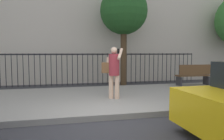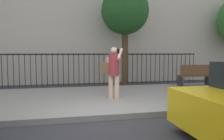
# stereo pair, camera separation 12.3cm
# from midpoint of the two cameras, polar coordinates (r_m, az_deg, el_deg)

# --- Properties ---
(ground_plane) EXTENTS (60.00, 60.00, 0.00)m
(ground_plane) POSITION_cam_midpoint_polar(r_m,az_deg,el_deg) (5.33, -1.04, -13.27)
(ground_plane) COLOR #333338
(sidewalk) EXTENTS (28.00, 4.40, 0.15)m
(sidewalk) POSITION_cam_midpoint_polar(r_m,az_deg,el_deg) (7.40, -4.57, -7.56)
(sidewalk) COLOR gray
(sidewalk) RESTS_ON ground
(iron_fence) EXTENTS (12.03, 0.04, 1.60)m
(iron_fence) POSITION_cam_midpoint_polar(r_m,az_deg,el_deg) (10.93, -7.42, 1.37)
(iron_fence) COLOR black
(iron_fence) RESTS_ON ground
(pedestrian_on_phone) EXTENTS (0.72, 0.58, 1.66)m
(pedestrian_on_phone) POSITION_cam_midpoint_polar(r_m,az_deg,el_deg) (6.92, -0.17, 0.30)
(pedestrian_on_phone) COLOR beige
(pedestrian_on_phone) RESTS_ON sidewalk
(street_bench) EXTENTS (1.60, 0.45, 0.95)m
(street_bench) POSITION_cam_midpoint_polar(r_m,az_deg,el_deg) (10.38, 20.58, -1.11)
(street_bench) COLOR brown
(street_bench) RESTS_ON sidewalk
(street_tree_mid) EXTENTS (2.32, 2.32, 4.84)m
(street_tree_mid) POSITION_cam_midpoint_polar(r_m,az_deg,el_deg) (10.90, 2.80, 15.17)
(street_tree_mid) COLOR #4C3823
(street_tree_mid) RESTS_ON ground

